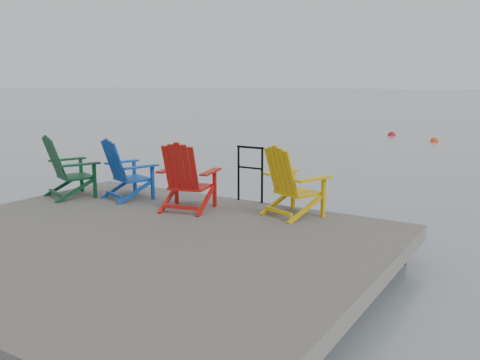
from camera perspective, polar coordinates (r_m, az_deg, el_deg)
The scene contains 9 objects.
ground at distance 6.65m, azimuth -11.84°, elevation -10.43°, with size 400.00×400.00×0.00m, color slate.
dock at distance 6.54m, azimuth -11.96°, elevation -7.58°, with size 6.00×5.00×1.40m.
handrail at distance 8.13m, azimuth 1.15°, elevation 1.31°, with size 0.48×0.04×0.90m.
chair_green at distance 8.91m, azimuth -18.83°, elevation 1.42°, with size 0.99×0.95×1.03m.
chair_blue at distance 8.53m, azimuth -12.76°, elevation 1.20°, with size 0.93×0.89×0.98m.
chair_red at distance 7.59m, azimuth -6.06°, elevation 0.39°, with size 0.94×0.89×1.03m.
chair_yellow at distance 7.27m, azimuth 5.78°, elevation -0.14°, with size 0.97×0.93×1.01m.
buoy_a at distance 22.56m, azimuth 20.98°, elevation 4.06°, with size 0.33×0.33×0.33m, color red.
buoy_b at distance 24.50m, azimuth 16.66°, elevation 4.81°, with size 0.36×0.36×0.36m, color red.
Camera 1 is at (4.34, -4.44, 2.39)m, focal length 38.00 mm.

